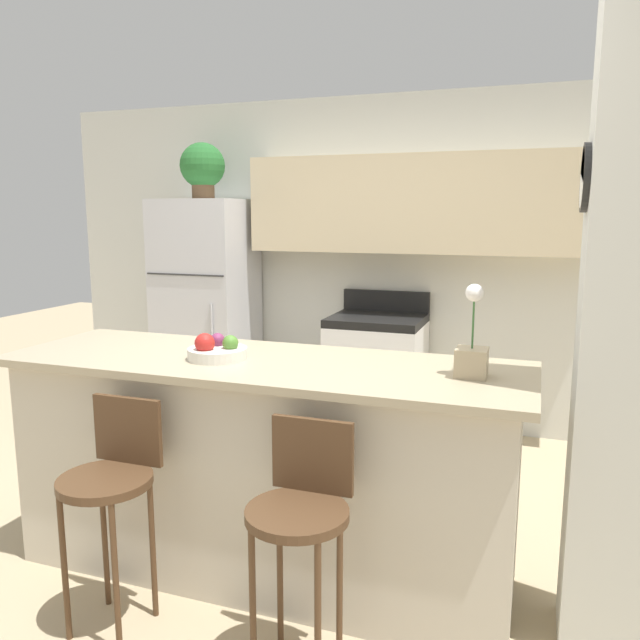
{
  "coord_description": "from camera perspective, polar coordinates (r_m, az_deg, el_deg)",
  "views": [
    {
      "loc": [
        1.16,
        -2.47,
        1.67
      ],
      "look_at": [
        0.0,
        0.8,
        1.07
      ],
      "focal_mm": 35.0,
      "sensor_mm": 36.0,
      "label": 1
    }
  ],
  "objects": [
    {
      "name": "refrigerator",
      "position": [
        5.14,
        -10.29,
        0.88
      ],
      "size": [
        0.7,
        0.65,
        1.77
      ],
      "color": "silver",
      "rests_on": "ground_plane"
    },
    {
      "name": "counter_bar",
      "position": [
        2.97,
        -5.28,
        -13.18
      ],
      "size": [
        2.37,
        0.77,
        1.02
      ],
      "color": "beige",
      "rests_on": "ground_plane"
    },
    {
      "name": "ground_plane",
      "position": [
        3.2,
        -5.13,
        -21.68
      ],
      "size": [
        14.0,
        14.0,
        0.0
      ],
      "primitive_type": "plane",
      "color": "tan"
    },
    {
      "name": "trash_bin",
      "position": [
        4.86,
        -5.42,
        -7.96
      ],
      "size": [
        0.28,
        0.28,
        0.38
      ],
      "color": "#59595B",
      "rests_on": "ground_plane"
    },
    {
      "name": "pillar_right",
      "position": [
        2.52,
        26.63,
        -0.18
      ],
      "size": [
        0.38,
        0.32,
        2.55
      ],
      "color": "silver",
      "rests_on": "ground_plane"
    },
    {
      "name": "stove_range",
      "position": [
        4.74,
        5.17,
        -5.02
      ],
      "size": [
        0.68,
        0.6,
        1.07
      ],
      "color": "white",
      "rests_on": "ground_plane"
    },
    {
      "name": "orchid_vase",
      "position": [
        2.56,
        13.72,
        -2.81
      ],
      "size": [
        0.12,
        0.12,
        0.37
      ],
      "color": "tan",
      "rests_on": "counter_bar"
    },
    {
      "name": "bar_stool_right",
      "position": [
        2.32,
        -1.73,
        -17.23
      ],
      "size": [
        0.37,
        0.37,
        0.93
      ],
      "color": "#4C331E",
      "rests_on": "ground_plane"
    },
    {
      "name": "potted_plant_on_fridge",
      "position": [
        5.1,
        -10.69,
        13.53
      ],
      "size": [
        0.35,
        0.35,
        0.44
      ],
      "color": "brown",
      "rests_on": "refrigerator"
    },
    {
      "name": "bar_stool_left",
      "position": [
        2.69,
        -18.5,
        -13.78
      ],
      "size": [
        0.37,
        0.37,
        0.93
      ],
      "color": "#4C331E",
      "rests_on": "ground_plane"
    },
    {
      "name": "fruit_bowl",
      "position": [
        2.84,
        -9.43,
        -2.75
      ],
      "size": [
        0.27,
        0.27,
        0.12
      ],
      "color": "silver",
      "rests_on": "counter_bar"
    },
    {
      "name": "wall_back",
      "position": [
        4.82,
        7.28,
        7.28
      ],
      "size": [
        5.6,
        0.38,
        2.55
      ],
      "color": "silver",
      "rests_on": "ground_plane"
    }
  ]
}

